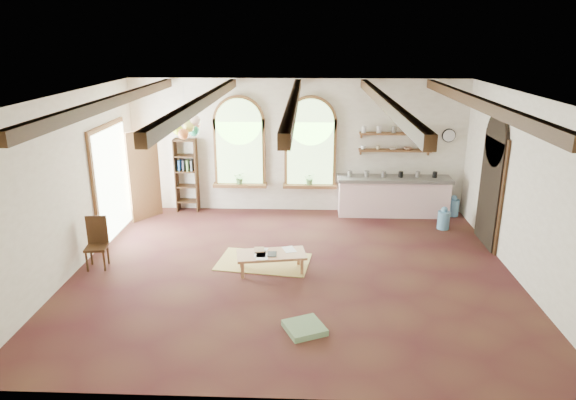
# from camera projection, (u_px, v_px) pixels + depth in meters

# --- Properties ---
(floor) EXTENTS (8.00, 8.00, 0.00)m
(floor) POSITION_uv_depth(u_px,v_px,m) (293.00, 271.00, 9.48)
(floor) COLOR #4E2C20
(floor) RESTS_ON ground
(ceiling_beams) EXTENTS (6.20, 6.80, 0.18)m
(ceiling_beams) POSITION_uv_depth(u_px,v_px,m) (294.00, 101.00, 8.52)
(ceiling_beams) COLOR #3D2813
(ceiling_beams) RESTS_ON ceiling
(window_left) EXTENTS (1.30, 0.28, 2.20)m
(window_left) POSITION_uv_depth(u_px,v_px,m) (239.00, 145.00, 12.29)
(window_left) COLOR brown
(window_left) RESTS_ON floor
(window_right) EXTENTS (1.30, 0.28, 2.20)m
(window_right) POSITION_uv_depth(u_px,v_px,m) (310.00, 146.00, 12.22)
(window_right) COLOR brown
(window_right) RESTS_ON floor
(left_doorway) EXTENTS (0.10, 1.90, 2.50)m
(left_doorway) POSITION_uv_depth(u_px,v_px,m) (112.00, 182.00, 10.99)
(left_doorway) COLOR brown
(left_doorway) RESTS_ON floor
(right_doorway) EXTENTS (0.10, 1.30, 2.40)m
(right_doorway) POSITION_uv_depth(u_px,v_px,m) (490.00, 193.00, 10.41)
(right_doorway) COLOR black
(right_doorway) RESTS_ON floor
(kitchen_counter) EXTENTS (2.68, 0.62, 0.94)m
(kitchen_counter) POSITION_uv_depth(u_px,v_px,m) (393.00, 196.00, 12.28)
(kitchen_counter) COLOR white
(kitchen_counter) RESTS_ON floor
(wall_shelf_lower) EXTENTS (1.70, 0.24, 0.04)m
(wall_shelf_lower) POSITION_uv_depth(u_px,v_px,m) (395.00, 150.00, 12.12)
(wall_shelf_lower) COLOR brown
(wall_shelf_lower) RESTS_ON wall_back
(wall_shelf_upper) EXTENTS (1.70, 0.24, 0.04)m
(wall_shelf_upper) POSITION_uv_depth(u_px,v_px,m) (396.00, 134.00, 12.00)
(wall_shelf_upper) COLOR brown
(wall_shelf_upper) RESTS_ON wall_back
(wall_clock) EXTENTS (0.32, 0.04, 0.32)m
(wall_clock) POSITION_uv_depth(u_px,v_px,m) (449.00, 136.00, 12.04)
(wall_clock) COLOR black
(wall_clock) RESTS_ON wall_back
(bookshelf) EXTENTS (0.53, 0.32, 1.80)m
(bookshelf) POSITION_uv_depth(u_px,v_px,m) (187.00, 175.00, 12.46)
(bookshelf) COLOR #3D2813
(bookshelf) RESTS_ON floor
(coffee_table) EXTENTS (1.33, 0.78, 0.36)m
(coffee_table) POSITION_uv_depth(u_px,v_px,m) (271.00, 256.00, 9.36)
(coffee_table) COLOR #A3734A
(coffee_table) RESTS_ON floor
(side_chair) EXTENTS (0.43, 0.43, 0.96)m
(side_chair) POSITION_uv_depth(u_px,v_px,m) (97.00, 253.00, 9.55)
(side_chair) COLOR #3D2813
(side_chair) RESTS_ON floor
(floor_mat) EXTENTS (1.86, 1.30, 0.02)m
(floor_mat) POSITION_uv_depth(u_px,v_px,m) (264.00, 262.00, 9.83)
(floor_mat) COLOR tan
(floor_mat) RESTS_ON floor
(floor_cushion) EXTENTS (0.71, 0.71, 0.09)m
(floor_cushion) POSITION_uv_depth(u_px,v_px,m) (305.00, 328.00, 7.55)
(floor_cushion) COLOR #688C60
(floor_cushion) RESTS_ON floor
(water_jug_a) EXTENTS (0.27, 0.27, 0.52)m
(water_jug_a) POSITION_uv_depth(u_px,v_px,m) (453.00, 207.00, 12.31)
(water_jug_a) COLOR #5F9FCD
(water_jug_a) RESTS_ON floor
(water_jug_b) EXTENTS (0.27, 0.27, 0.52)m
(water_jug_b) POSITION_uv_depth(u_px,v_px,m) (444.00, 219.00, 11.47)
(water_jug_b) COLOR #5F9FCD
(water_jug_b) RESTS_ON floor
(balloon_cluster) EXTENTS (0.80, 0.89, 1.15)m
(balloon_cluster) POSITION_uv_depth(u_px,v_px,m) (185.00, 124.00, 11.03)
(balloon_cluster) COLOR silver
(balloon_cluster) RESTS_ON floor
(table_book) EXTENTS (0.21, 0.28, 0.02)m
(table_book) POSITION_uv_depth(u_px,v_px,m) (254.00, 250.00, 9.47)
(table_book) COLOR olive
(table_book) RESTS_ON coffee_table
(tablet) EXTENTS (0.18, 0.25, 0.01)m
(tablet) POSITION_uv_depth(u_px,v_px,m) (272.00, 254.00, 9.31)
(tablet) COLOR black
(tablet) RESTS_ON coffee_table
(potted_plant_left) EXTENTS (0.27, 0.23, 0.30)m
(potted_plant_left) POSITION_uv_depth(u_px,v_px,m) (240.00, 178.00, 12.43)
(potted_plant_left) COLOR #598C4C
(potted_plant_left) RESTS_ON window_left
(potted_plant_right) EXTENTS (0.27, 0.23, 0.30)m
(potted_plant_right) POSITION_uv_depth(u_px,v_px,m) (310.00, 179.00, 12.36)
(potted_plant_right) COLOR #598C4C
(potted_plant_right) RESTS_ON window_right
(shelf_cup_a) EXTENTS (0.12, 0.10, 0.10)m
(shelf_cup_a) POSITION_uv_depth(u_px,v_px,m) (363.00, 147.00, 12.13)
(shelf_cup_a) COLOR white
(shelf_cup_a) RESTS_ON wall_shelf_lower
(shelf_cup_b) EXTENTS (0.10, 0.10, 0.09)m
(shelf_cup_b) POSITION_uv_depth(u_px,v_px,m) (378.00, 147.00, 12.12)
(shelf_cup_b) COLOR beige
(shelf_cup_b) RESTS_ON wall_shelf_lower
(shelf_bowl_a) EXTENTS (0.22, 0.22, 0.05)m
(shelf_bowl_a) POSITION_uv_depth(u_px,v_px,m) (393.00, 148.00, 12.11)
(shelf_bowl_a) COLOR beige
(shelf_bowl_a) RESTS_ON wall_shelf_lower
(shelf_bowl_b) EXTENTS (0.20, 0.20, 0.06)m
(shelf_bowl_b) POSITION_uv_depth(u_px,v_px,m) (408.00, 148.00, 12.10)
(shelf_bowl_b) COLOR #8C664C
(shelf_bowl_b) RESTS_ON wall_shelf_lower
(shelf_vase) EXTENTS (0.18, 0.18, 0.19)m
(shelf_vase) POSITION_uv_depth(u_px,v_px,m) (423.00, 146.00, 12.06)
(shelf_vase) COLOR slate
(shelf_vase) RESTS_ON wall_shelf_lower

